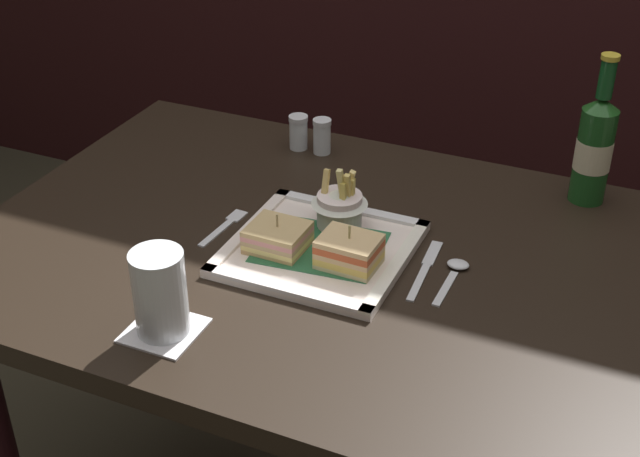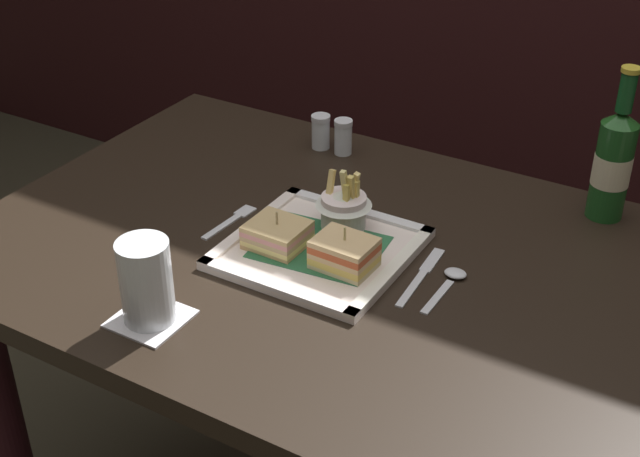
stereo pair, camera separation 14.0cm
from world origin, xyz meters
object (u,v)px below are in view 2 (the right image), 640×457
object	(u,v)px
sandwich_half_left	(277,235)
fries_cup	(344,205)
sandwich_half_right	(344,253)
beer_bottle	(613,162)
square_plate	(320,249)
fork	(232,220)
knife	(422,274)
salt_shaker	(321,134)
water_glass	(147,286)
spoon	(451,279)
pepper_shaker	(343,139)
dining_table	(320,329)

from	to	relation	value
sandwich_half_left	fries_cup	xyz separation A→B (m)	(0.06, 0.10, 0.02)
sandwich_half_right	beer_bottle	distance (m)	0.49
sandwich_half_left	sandwich_half_right	size ratio (longest dim) A/B	0.99
square_plate	fork	xyz separation A→B (m)	(-0.18, 0.01, -0.00)
square_plate	knife	size ratio (longest dim) A/B	1.61
square_plate	salt_shaker	size ratio (longest dim) A/B	4.09
sandwich_half_left	sandwich_half_right	xyz separation A→B (m)	(0.12, 0.00, 0.00)
square_plate	fries_cup	world-z (taller)	fries_cup
sandwich_half_right	fries_cup	size ratio (longest dim) A/B	0.85
beer_bottle	sandwich_half_left	bearing A→B (deg)	-138.05
fries_cup	fork	world-z (taller)	fries_cup
sandwich_half_right	water_glass	size ratio (longest dim) A/B	0.74
sandwich_half_right	fries_cup	world-z (taller)	fries_cup
fork	spoon	world-z (taller)	spoon
knife	pepper_shaker	xyz separation A→B (m)	(-0.31, 0.30, 0.03)
fork	salt_shaker	world-z (taller)	salt_shaker
sandwich_half_right	spoon	xyz separation A→B (m)	(0.15, 0.06, -0.03)
dining_table	beer_bottle	world-z (taller)	beer_bottle
salt_shaker	pepper_shaker	bearing A→B (deg)	0.00
fries_cup	square_plate	bearing A→B (deg)	-91.56
fries_cup	fork	bearing A→B (deg)	-160.21
fork	sandwich_half_right	bearing A→B (deg)	-9.16
beer_bottle	pepper_shaker	bearing A→B (deg)	-177.80
water_glass	spoon	distance (m)	0.46
square_plate	fork	size ratio (longest dim) A/B	2.18
square_plate	sandwich_half_left	world-z (taller)	sandwich_half_left
sandwich_half_right	water_glass	xyz separation A→B (m)	(-0.18, -0.25, 0.02)
dining_table	square_plate	size ratio (longest dim) A/B	4.07
sandwich_half_left	pepper_shaker	world-z (taller)	sandwich_half_left
fries_cup	pepper_shaker	xyz separation A→B (m)	(-0.14, 0.26, -0.02)
beer_bottle	sandwich_half_right	bearing A→B (deg)	-128.29
sandwich_half_right	knife	distance (m)	0.13
knife	spoon	distance (m)	0.05
water_glass	salt_shaker	world-z (taller)	water_glass
sandwich_half_left	fork	world-z (taller)	sandwich_half_left
sandwich_half_right	beer_bottle	xyz separation A→B (m)	(0.30, 0.38, 0.07)
dining_table	square_plate	xyz separation A→B (m)	(0.01, -0.02, 0.18)
square_plate	water_glass	distance (m)	0.30
spoon	salt_shaker	size ratio (longest dim) A/B	1.86
sandwich_half_left	square_plate	bearing A→B (deg)	25.43
water_glass	fork	size ratio (longest dim) A/B	0.99
sandwich_half_right	fries_cup	xyz separation A→B (m)	(-0.06, 0.10, 0.02)
dining_table	sandwich_half_left	world-z (taller)	sandwich_half_left
sandwich_half_right	pepper_shaker	distance (m)	0.41
fries_cup	pepper_shaker	distance (m)	0.29
fork	salt_shaker	xyz separation A→B (m)	(-0.01, 0.32, 0.03)
sandwich_half_right	fries_cup	distance (m)	0.12
pepper_shaker	spoon	bearing A→B (deg)	-40.07
dining_table	beer_bottle	size ratio (longest dim) A/B	4.24
dining_table	sandwich_half_right	world-z (taller)	sandwich_half_right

